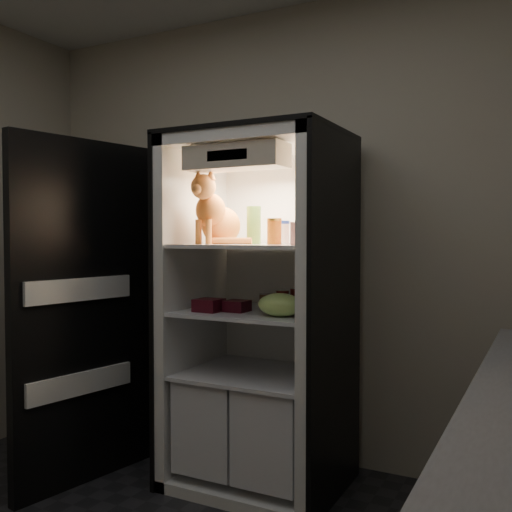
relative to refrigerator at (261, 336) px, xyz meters
The scene contains 16 objects.
room_shell 1.61m from the refrigerator, 90.00° to the right, with size 3.60×3.60×3.60m.
refrigerator is the anchor object (origin of this frame).
fridge_door 0.96m from the refrigerator, 152.73° to the right, with size 0.22×0.87×1.85m.
tabby_cat 0.69m from the refrigerator, 145.13° to the right, with size 0.32×0.37×0.39m.
parmesan_shaker 0.60m from the refrigerator, 113.43° to the right, with size 0.08×0.08×0.20m.
mayo_tub 0.57m from the refrigerator, 20.98° to the left, with size 0.09×0.09×0.12m.
salsa_jar 0.59m from the refrigerator, 40.41° to the right, with size 0.08×0.08×0.13m.
pepper_jar 0.68m from the refrigerator, ahead, with size 0.13×0.13×0.22m.
cream_carton 0.68m from the refrigerator, 35.50° to the right, with size 0.06×0.06×0.11m, color silver.
soda_can_a 0.28m from the refrigerator, 21.74° to the left, with size 0.06×0.06×0.11m.
soda_can_b 0.35m from the refrigerator, ahead, with size 0.06×0.06×0.11m.
soda_can_c 0.30m from the refrigerator, 32.57° to the right, with size 0.07×0.07×0.12m.
condiment_jar 0.19m from the refrigerator, 72.90° to the left, with size 0.06×0.06×0.08m.
grape_bag 0.37m from the refrigerator, 44.92° to the right, with size 0.23×0.17×0.11m, color #8FBD58.
berry_box_left 0.34m from the refrigerator, 131.32° to the right, with size 0.13×0.13×0.07m, color #490C18.
berry_box_right 0.24m from the refrigerator, 111.94° to the right, with size 0.12×0.12×0.06m, color #490C18.
Camera 1 is at (1.39, -1.34, 1.34)m, focal length 40.00 mm.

